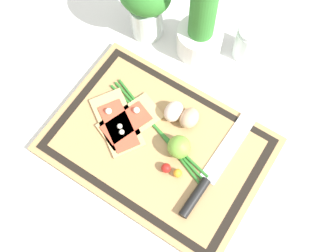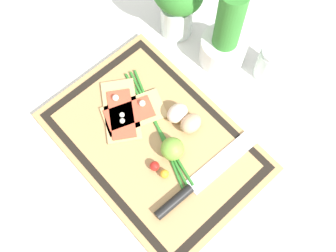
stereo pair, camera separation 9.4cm
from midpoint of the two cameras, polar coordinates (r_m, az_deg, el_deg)
The scene contains 14 objects.
ground_plane at distance 0.96m, azimuth -4.23°, elevation -3.27°, with size 6.00×6.00×0.00m, color silver.
cutting_board at distance 0.95m, azimuth -4.27°, elevation -3.07°, with size 0.51×0.36×0.02m.
pizza_slice_near at distance 0.97m, azimuth -10.13°, elevation 0.12°, with size 0.19×0.16×0.02m.
pizza_slice_far at distance 0.96m, azimuth -8.37°, elevation 0.35°, with size 0.13×0.17×0.02m.
knife at distance 0.90m, azimuth 2.60°, elevation -8.32°, with size 0.05×0.30×0.02m.
egg_brown at distance 0.94m, azimuth 0.29°, elevation 0.81°, with size 0.04×0.06×0.04m, color tan.
egg_pink at distance 0.95m, azimuth -1.99°, elevation 1.80°, with size 0.04×0.06×0.04m, color beige.
lime at distance 0.91m, azimuth -1.31°, elevation -3.42°, with size 0.06×0.06×0.06m, color #70A838.
cherry_tomato_red at distance 0.91m, azimuth -3.24°, elevation -6.48°, with size 0.02×0.02×0.02m, color red.
cherry_tomato_yellow at distance 0.91m, azimuth -1.54°, elevation -7.22°, with size 0.02×0.02×0.02m, color gold.
scallion_bunch at distance 0.95m, azimuth -4.35°, elevation -0.81°, with size 0.33×0.13×0.01m.
herb_pot at distance 1.01m, azimuth 2.09°, elevation 13.55°, with size 0.12×0.12×0.25m.
sauce_jar at distance 1.05m, azimuth 9.02°, elevation 11.46°, with size 0.07×0.07×0.10m.
herb_glass at distance 1.02m, azimuth -6.06°, elevation 17.43°, with size 0.14×0.12×0.21m.
Camera 1 is at (0.19, -0.26, 0.90)m, focal length 42.00 mm.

